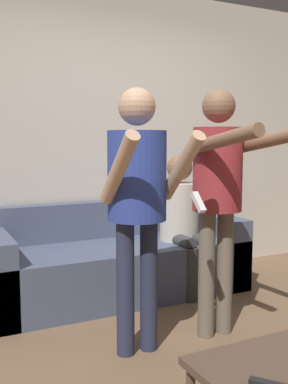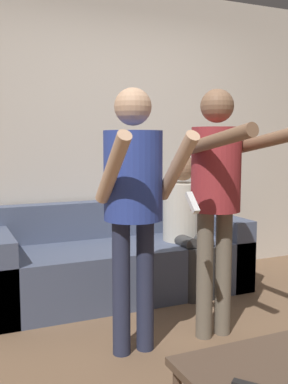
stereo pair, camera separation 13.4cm
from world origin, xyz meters
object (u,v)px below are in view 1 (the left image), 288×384
Objects in this scene: couch at (116,262)px; person_standing_left at (138,190)px; person_standing_right at (220,183)px; person_seated at (182,216)px.

person_standing_left is at bearing -105.60° from couch.
person_standing_right reaches higher than couch.
person_standing_right reaches higher than person_standing_left.
person_standing_left is (-0.29, -1.05, 0.74)m from couch.
person_standing_right is at bearing -106.16° from person_seated.
person_standing_right is (0.29, -1.06, 0.76)m from couch.
person_standing_left reaches higher than person_seated.
couch is at bearing 105.43° from person_standing_right.
person_standing_left is at bearing 178.61° from person_standing_right.
person_seated is at bearing -16.64° from couch.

